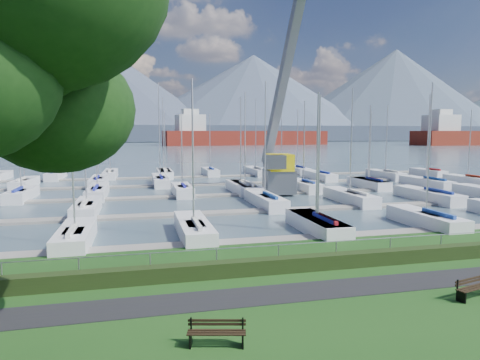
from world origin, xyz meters
name	(u,v)px	position (x,y,z in m)	size (l,w,h in m)	color
path	(324,290)	(0.00, -3.00, 0.01)	(160.00, 2.00, 0.04)	black
water	(149,144)	(0.00, 260.00, -0.40)	(800.00, 540.00, 0.20)	#485D69
hedge	(301,263)	(0.00, -0.40, 0.35)	(80.00, 0.70, 0.70)	black
fence	(298,244)	(0.00, 0.00, 1.20)	(0.04, 0.04, 80.00)	gray
foothill	(146,133)	(0.00, 330.00, 6.00)	(900.00, 80.00, 12.00)	#414B5F
mountains	(151,90)	(7.35, 404.62, 46.68)	(1190.00, 360.00, 115.00)	#3A4555
docks	(210,196)	(0.00, 26.00, -0.22)	(90.00, 41.60, 0.25)	#65625E
bench_left	(217,333)	(-5.21, -6.57, 0.42)	(1.85, 0.84, 0.85)	black
bench_right	(473,288)	(5.37, -5.20, 0.42)	(1.85, 0.84, 0.85)	black
crane	(280,143)	(8.15, 26.75, 5.33)	(5.02, 13.33, 22.35)	slate
cargo_ship_mid	(239,138)	(48.19, 213.47, 3.61)	(93.43, 26.41, 21.50)	maroon
cargo_ship_east	(478,138)	(178.21, 183.51, 3.70)	(84.65, 20.78, 21.50)	maroon
sailboat_fleet	(184,144)	(-2.34, 28.82, 5.30)	(75.09, 49.74, 13.44)	silver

